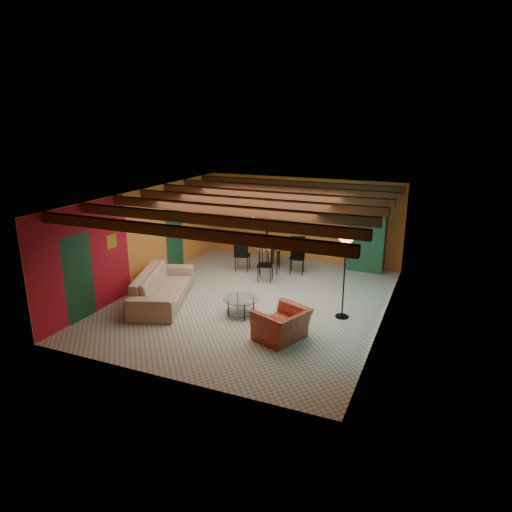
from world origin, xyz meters
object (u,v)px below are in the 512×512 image
at_px(armoire, 367,240).
at_px(potted_plant, 370,202).
at_px(floor_lamp, 344,278).
at_px(dining_table, 270,254).
at_px(vase, 270,233).
at_px(sofa, 163,287).
at_px(coffee_table, 241,307).
at_px(armchair, 282,324).

height_order(armoire, potted_plant, potted_plant).
xyz_separation_m(floor_lamp, potted_plant, (-0.15, 3.81, 1.15)).
relative_size(dining_table, floor_lamp, 1.10).
bearing_deg(armoire, vase, -148.91).
xyz_separation_m(sofa, potted_plant, (4.30, 4.65, 1.72)).
bearing_deg(potted_plant, floor_lamp, -87.73).
height_order(coffee_table, dining_table, dining_table).
xyz_separation_m(sofa, armoire, (4.30, 4.65, 0.53)).
bearing_deg(vase, armchair, -65.15).
bearing_deg(armchair, coffee_table, -99.10).
bearing_deg(armchair, floor_lamp, 171.93).
distance_m(armoire, floor_lamp, 3.81).
distance_m(sofa, floor_lamp, 4.56).
distance_m(armchair, floor_lamp, 1.98).
xyz_separation_m(sofa, armchair, (3.52, -0.78, -0.07)).
relative_size(coffee_table, potted_plant, 1.67).
relative_size(sofa, armoire, 1.49).
xyz_separation_m(coffee_table, armoire, (2.10, 4.65, 0.71)).
bearing_deg(floor_lamp, sofa, -169.22).
bearing_deg(armoire, potted_plant, 0.00).
distance_m(dining_table, vase, 0.66).
relative_size(dining_table, potted_plant, 4.14).
relative_size(sofa, potted_plant, 5.34).
relative_size(armoire, floor_lamp, 0.95).
distance_m(dining_table, floor_lamp, 3.73).
height_order(sofa, dining_table, dining_table).
distance_m(coffee_table, floor_lamp, 2.52).
bearing_deg(coffee_table, sofa, -179.90).
height_order(floor_lamp, vase, floor_lamp).
height_order(dining_table, armoire, armoire).
height_order(armoire, vase, armoire).
height_order(sofa, armoire, armoire).
height_order(coffee_table, armoire, armoire).
xyz_separation_m(dining_table, potted_plant, (2.66, 1.38, 1.56)).
bearing_deg(vase, potted_plant, 27.45).
bearing_deg(sofa, potted_plant, -63.10).
xyz_separation_m(armchair, vase, (-1.88, 4.05, 0.88)).
bearing_deg(potted_plant, armchair, -98.17).
bearing_deg(dining_table, floor_lamp, -40.82).
height_order(dining_table, potted_plant, potted_plant).
height_order(sofa, armchair, sofa).
distance_m(coffee_table, armoire, 5.15).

